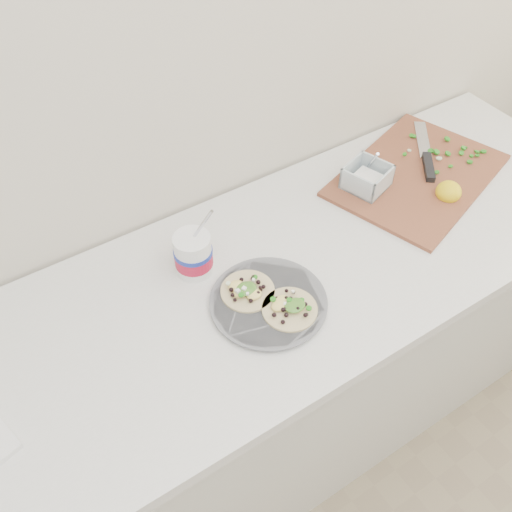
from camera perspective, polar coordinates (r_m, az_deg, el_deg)
counter at (r=1.73m, az=-4.00°, el=-13.76°), size 2.44×0.66×0.90m
taco_plate at (r=1.34m, az=1.25°, el=-4.41°), size 0.28×0.28×0.04m
tub at (r=1.38m, az=-6.20°, el=0.49°), size 0.10×0.10×0.21m
cutboard at (r=1.73m, az=15.38°, el=8.12°), size 0.59×0.49×0.08m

